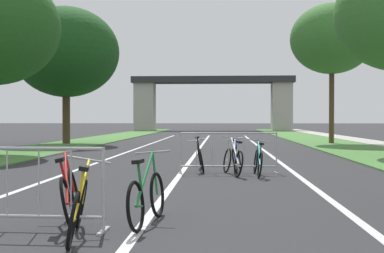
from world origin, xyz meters
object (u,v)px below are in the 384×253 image
(bicycle_yellow_0, at_px, (78,208))
(bicycle_white_6, at_px, (233,160))
(tree_right_oak_near, at_px, (332,39))
(bicycle_red_7, at_px, (70,195))
(crowd_barrier_nearest, at_px, (7,189))
(bicycle_green_5, at_px, (147,197))
(crowd_barrier_second, at_px, (228,153))
(bicycle_teal_1, at_px, (258,161))
(bicycle_black_3, at_px, (200,158))
(bicycle_blue_2, at_px, (236,158))
(tree_left_oak_mid, at_px, (66,52))

(bicycle_yellow_0, height_order, bicycle_white_6, bicycle_white_6)
(tree_right_oak_near, distance_m, bicycle_red_7, 23.92)
(crowd_barrier_nearest, relative_size, bicycle_green_5, 1.53)
(crowd_barrier_second, height_order, bicycle_green_5, crowd_barrier_second)
(crowd_barrier_second, xyz_separation_m, bicycle_teal_1, (0.72, -0.58, -0.17))
(crowd_barrier_second, bearing_deg, tree_right_oak_near, 69.19)
(crowd_barrier_nearest, distance_m, bicycle_green_5, 1.76)
(bicycle_teal_1, height_order, bicycle_black_3, bicycle_black_3)
(bicycle_black_3, relative_size, bicycle_green_5, 1.04)
(bicycle_black_3, bearing_deg, bicycle_yellow_0, -102.89)
(crowd_barrier_nearest, relative_size, bicycle_blue_2, 1.54)
(bicycle_yellow_0, height_order, bicycle_blue_2, bicycle_yellow_0)
(tree_left_oak_mid, distance_m, crowd_barrier_nearest, 22.50)
(bicycle_yellow_0, distance_m, bicycle_green_5, 1.09)
(tree_left_oak_mid, height_order, bicycle_yellow_0, tree_left_oak_mid)
(crowd_barrier_nearest, xyz_separation_m, bicycle_blue_2, (3.07, 7.35, -0.16))
(tree_right_oak_near, bearing_deg, tree_left_oak_mid, -175.85)
(tree_right_oak_near, relative_size, bicycle_green_5, 4.67)
(crowd_barrier_nearest, height_order, bicycle_green_5, crowd_barrier_nearest)
(crowd_barrier_second, relative_size, bicycle_blue_2, 1.54)
(tree_right_oak_near, xyz_separation_m, bicycle_red_7, (-8.06, -21.86, -5.40))
(bicycle_teal_1, height_order, bicycle_white_6, bicycle_white_6)
(bicycle_black_3, xyz_separation_m, bicycle_white_6, (0.85, -1.01, 0.01))
(tree_right_oak_near, relative_size, bicycle_black_3, 4.47)
(tree_right_oak_near, xyz_separation_m, bicycle_blue_2, (-5.65, -14.98, -5.42))
(bicycle_blue_2, distance_m, bicycle_green_5, 7.02)
(bicycle_blue_2, relative_size, bicycle_green_5, 0.99)
(tree_left_oak_mid, distance_m, bicycle_green_5, 22.60)
(bicycle_green_5, xyz_separation_m, bicycle_red_7, (-1.03, 0.00, 0.02))
(bicycle_blue_2, bearing_deg, bicycle_green_5, -94.06)
(bicycle_red_7, bearing_deg, bicycle_green_5, -11.70)
(bicycle_teal_1, bearing_deg, crowd_barrier_nearest, -120.76)
(bicycle_black_3, distance_m, bicycle_white_6, 1.32)
(bicycle_blue_2, xyz_separation_m, bicycle_black_3, (-0.96, 0.10, -0.01))
(tree_left_oak_mid, height_order, bicycle_green_5, tree_left_oak_mid)
(tree_left_oak_mid, bearing_deg, bicycle_blue_2, -57.49)
(bicycle_teal_1, distance_m, bicycle_green_5, 6.12)
(crowd_barrier_nearest, distance_m, bicycle_teal_1, 7.24)
(tree_right_oak_near, height_order, crowd_barrier_nearest, tree_right_oak_near)
(bicycle_yellow_0, bearing_deg, bicycle_red_7, 101.54)
(tree_right_oak_near, distance_m, crowd_barrier_second, 17.35)
(crowd_barrier_nearest, relative_size, bicycle_red_7, 1.47)
(bicycle_blue_2, bearing_deg, bicycle_black_3, -178.96)
(tree_left_oak_mid, xyz_separation_m, bicycle_yellow_0, (6.82, -21.66, -4.66))
(bicycle_yellow_0, distance_m, bicycle_white_6, 7.10)
(bicycle_teal_1, bearing_deg, bicycle_blue_2, 114.09)
(crowd_barrier_second, bearing_deg, bicycle_yellow_0, -104.22)
(crowd_barrier_second, bearing_deg, bicycle_green_5, -100.25)
(bicycle_white_6, bearing_deg, bicycle_green_5, -115.72)
(bicycle_blue_2, bearing_deg, crowd_barrier_second, -107.36)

